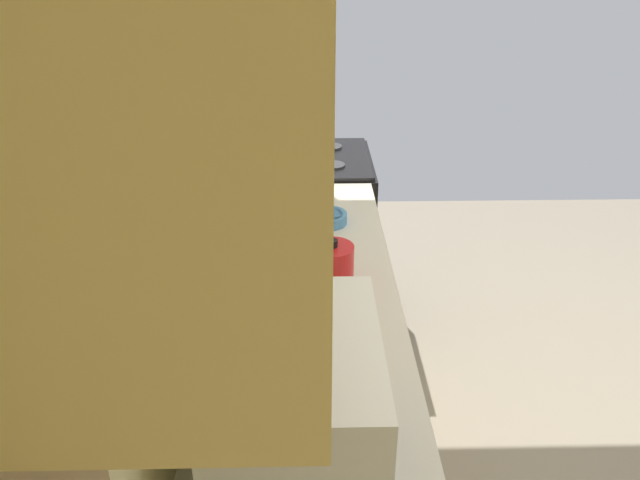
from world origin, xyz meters
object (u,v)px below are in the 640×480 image
microwave (297,402)px  kettle (332,264)px  bowl (327,217)px  oven_range (311,238)px

microwave → kettle: microwave is taller
kettle → microwave: bearing=172.2°
microwave → bowl: bearing=-4.9°
bowl → kettle: bearing=180.0°
microwave → bowl: (1.24, -0.11, -0.14)m
oven_range → kettle: 1.31m
microwave → oven_range: bearing=-1.2°
kettle → bowl: bearing=0.0°
kettle → oven_range: bearing=3.1°
bowl → microwave: bearing=175.1°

